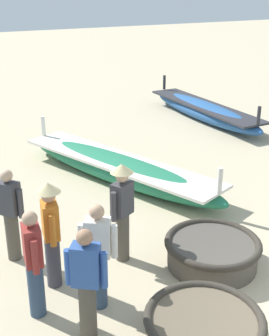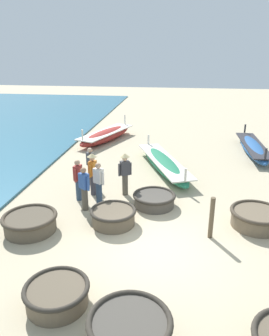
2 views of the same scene
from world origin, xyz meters
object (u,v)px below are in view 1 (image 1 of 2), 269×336
long_boat_green_hull (118,168)px  fisherman_crouching (122,206)px  fisherman_with_hat (34,262)px  coracle_far_right (204,331)px  coracle_center (212,251)px  fisherman_standing_right (51,228)px  fisherman_hauling (87,283)px  long_boat_ochre_hull (204,111)px  fisherman_by_coracle (10,213)px  fisherman_standing_left (98,254)px

long_boat_green_hull → fisherman_crouching: (-1.32, -2.97, 0.66)m
fisherman_with_hat → coracle_far_right: bearing=-44.5°
coracle_center → fisherman_standing_right: (-2.40, 0.65, 0.71)m
long_boat_green_hull → fisherman_hauling: fisherman_hauling is taller
coracle_center → fisherman_with_hat: fisherman_with_hat is taller
long_boat_ochre_hull → coracle_center: bearing=-124.1°
long_boat_green_hull → fisherman_with_hat: size_ratio=3.65×
long_boat_green_hull → fisherman_standing_right: fisherman_standing_right is taller
fisherman_with_hat → fisherman_crouching: bearing=23.4°
long_boat_green_hull → fisherman_by_coracle: (-2.89, -2.15, 0.54)m
coracle_center → fisherman_standing_right: bearing=164.9°
coracle_center → fisherman_with_hat: bearing=177.7°
coracle_center → fisherman_with_hat: (-2.81, 0.11, 0.58)m
long_boat_green_hull → fisherman_by_coracle: bearing=-143.3°
coracle_center → fisherman_by_coracle: (-2.75, 1.64, 0.58)m
fisherman_crouching → fisherman_with_hat: bearing=-156.6°
fisherman_crouching → fisherman_standing_left: bearing=-131.1°
coracle_center → fisherman_crouching: fisherman_crouching is taller
coracle_far_right → fisherman_by_coracle: bearing=116.6°
long_boat_green_hull → fisherman_by_coracle: 3.64m
long_boat_ochre_hull → long_boat_green_hull: bearing=-145.1°
long_boat_ochre_hull → fisherman_hauling: size_ratio=3.50×
fisherman_crouching → fisherman_hauling: size_ratio=1.06×
coracle_center → fisherman_standing_left: 2.07m
fisherman_standing_left → fisherman_hauling: size_ratio=1.00×
long_boat_green_hull → fisherman_with_hat: bearing=-128.7°
long_boat_ochre_hull → fisherman_standing_left: (-6.73, -7.10, 0.54)m
long_boat_green_hull → fisherman_crouching: fisherman_crouching is taller
long_boat_green_hull → fisherman_hauling: bearing=-119.5°
coracle_far_right → long_boat_green_hull: (1.33, 5.26, 0.01)m
long_boat_ochre_hull → fisherman_standing_left: size_ratio=3.50×
long_boat_ochre_hull → fisherman_with_hat: (-7.55, -6.89, 0.54)m
fisherman_standing_right → fisherman_by_coracle: 1.06m
fisherman_crouching → coracle_center: bearing=-34.3°
long_boat_ochre_hull → fisherman_with_hat: size_ratio=3.50×
long_boat_ochre_hull → fisherman_with_hat: fisherman_with_hat is taller
long_boat_ochre_hull → long_boat_green_hull: size_ratio=0.96×
long_boat_green_hull → fisherman_with_hat: (-2.94, -3.67, 0.54)m
fisherman_standing_left → fisherman_hauling: same height
coracle_center → fisherman_crouching: size_ratio=0.92×
long_boat_ochre_hull → fisherman_by_coracle: 9.23m
long_boat_ochre_hull → fisherman_crouching: fisherman_crouching is taller
coracle_center → fisherman_hauling: bearing=-165.0°
coracle_far_right → fisherman_with_hat: fisherman_with_hat is taller
fisherman_standing_left → fisherman_by_coracle: 1.90m
coracle_center → fisherman_by_coracle: size_ratio=0.98×
long_boat_green_hull → fisherman_hauling: size_ratio=3.65×
long_boat_green_hull → fisherman_standing_right: size_ratio=3.43×
fisherman_standing_left → fisherman_standing_right: bearing=118.7°
coracle_center → fisherman_standing_left: size_ratio=0.98×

